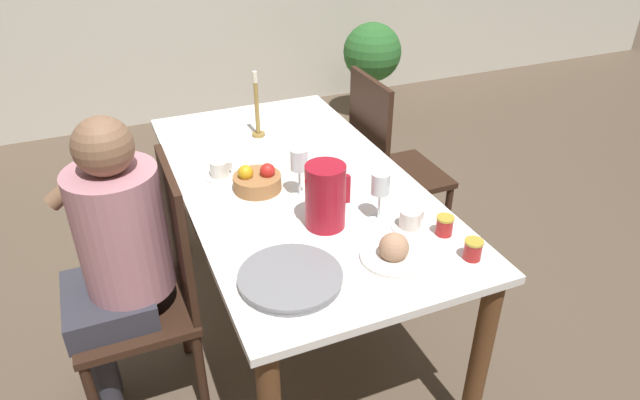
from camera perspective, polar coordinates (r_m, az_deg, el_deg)
The scene contains 17 objects.
ground_plane at distance 2.73m, azimuth -2.11°, elevation -11.94°, with size 20.00×20.00×0.00m, color brown.
dining_table at distance 2.34m, azimuth -2.41°, elevation -0.28°, with size 0.89×1.69×0.75m.
chair_person_side at distance 2.17m, azimuth -16.44°, elevation -8.63°, with size 0.42×0.42×1.00m.
chair_opposite at distance 2.90m, azimuth 6.80°, elevation 3.43°, with size 0.42×0.42×1.00m.
person_seated at distance 2.06m, azimuth -19.84°, elevation -4.85°, with size 0.39×0.41×1.20m.
red_pitcher at distance 1.95m, azimuth 0.54°, elevation 0.40°, with size 0.16×0.14×0.23m.
wine_glass_water at distance 2.11m, azimuth -2.10°, elevation 3.84°, with size 0.07×0.07×0.20m.
wine_glass_juice at distance 1.98m, azimuth 6.04°, elevation 1.38°, with size 0.07×0.07×0.19m.
teacup_near_person at distance 2.00m, azimuth 9.00°, elevation -2.05°, with size 0.13×0.13×0.07m.
teacup_across at distance 2.33m, azimuth -10.00°, elevation 2.96°, with size 0.13×0.13×0.07m.
serving_tray at distance 1.75m, azimuth -2.98°, elevation -7.82°, with size 0.32×0.32×0.03m.
bread_plate at distance 1.85m, azimuth 7.37°, elevation -5.09°, with size 0.21×0.21×0.10m.
jam_jar_amber at distance 1.99m, azimuth 12.35°, elevation -2.43°, with size 0.06×0.06×0.07m.
jam_jar_red at distance 1.89m, azimuth 15.06°, elevation -4.73°, with size 0.06×0.06×0.07m.
fruit_bowl at distance 2.22m, azimuth -6.30°, elevation 1.93°, with size 0.19×0.19×0.11m.
candlestick_tall at distance 2.63m, azimuth -6.31°, elevation 8.75°, with size 0.06×0.06×0.31m.
potted_plant at distance 4.69m, azimuth 5.21°, elevation 13.88°, with size 0.46×0.46×0.76m.
Camera 1 is at (-0.68, -1.87, 1.87)m, focal length 32.00 mm.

